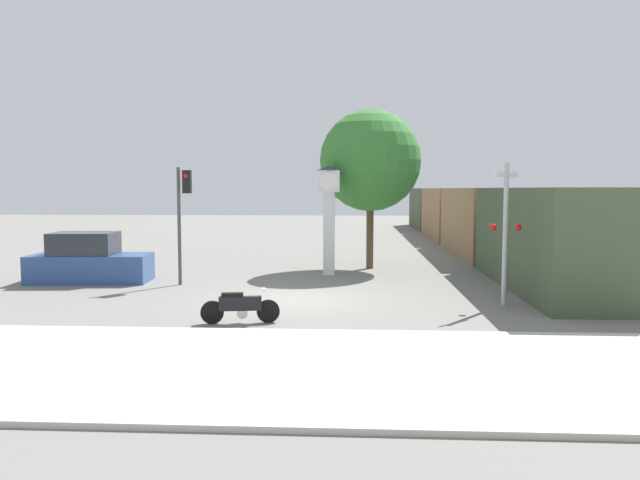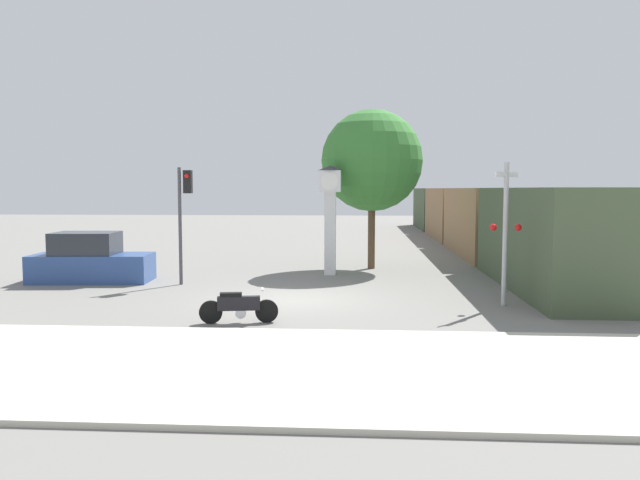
# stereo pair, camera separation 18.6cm
# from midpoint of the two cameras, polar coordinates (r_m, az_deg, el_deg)

# --- Properties ---
(ground_plane) EXTENTS (120.00, 120.00, 0.00)m
(ground_plane) POSITION_cam_midpoint_polar(r_m,az_deg,el_deg) (18.96, -2.28, -5.51)
(ground_plane) COLOR slate
(sidewalk_strip) EXTENTS (36.00, 6.00, 0.10)m
(sidewalk_strip) POSITION_cam_midpoint_polar(r_m,az_deg,el_deg) (11.90, -6.05, -11.49)
(sidewalk_strip) COLOR #BCB7A8
(sidewalk_strip) RESTS_ON ground_plane
(motorcycle) EXTENTS (1.96, 0.52, 0.87)m
(motorcycle) POSITION_cam_midpoint_polar(r_m,az_deg,el_deg) (15.82, -7.12, -6.06)
(motorcycle) COLOR black
(motorcycle) RESTS_ON ground_plane
(clock_tower) EXTENTS (1.00, 1.00, 4.27)m
(clock_tower) POSITION_cam_midpoint_polar(r_m,az_deg,el_deg) (24.32, 1.16, 3.44)
(clock_tower) COLOR white
(clock_tower) RESTS_ON ground_plane
(freight_train) EXTENTS (2.80, 42.66, 3.40)m
(freight_train) POSITION_cam_midpoint_polar(r_m,az_deg,el_deg) (38.10, 13.43, 2.08)
(freight_train) COLOR #425138
(freight_train) RESTS_ON ground_plane
(traffic_light) EXTENTS (0.50, 0.35, 4.11)m
(traffic_light) POSITION_cam_midpoint_polar(r_m,az_deg,el_deg) (22.24, -12.11, 3.22)
(traffic_light) COLOR #47474C
(traffic_light) RESTS_ON ground_plane
(railroad_crossing_signal) EXTENTS (0.90, 0.82, 4.12)m
(railroad_crossing_signal) POSITION_cam_midpoint_polar(r_m,az_deg,el_deg) (18.62, 16.87, 1.04)
(railroad_crossing_signal) COLOR #B7B7BC
(railroad_crossing_signal) RESTS_ON ground_plane
(street_tree) EXTENTS (4.24, 4.24, 6.66)m
(street_tree) POSITION_cam_midpoint_polar(r_m,az_deg,el_deg) (26.30, 4.98, 7.23)
(street_tree) COLOR brown
(street_tree) RESTS_ON ground_plane
(parked_car) EXTENTS (4.34, 2.15, 1.80)m
(parked_car) POSITION_cam_midpoint_polar(r_m,az_deg,el_deg) (24.05, -20.04, -1.82)
(parked_car) COLOR #2D4C8C
(parked_car) RESTS_ON ground_plane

